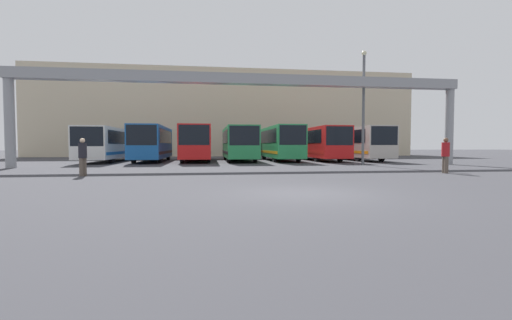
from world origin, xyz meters
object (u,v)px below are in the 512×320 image
pedestrian_near_right (83,156)px  lamp_post (363,103)px  bus_slot_3 (239,142)px  bus_slot_4 (280,141)px  pedestrian_far_center (445,154)px  bus_slot_2 (196,142)px  bus_slot_0 (108,143)px  bus_slot_1 (152,142)px  bus_slot_6 (355,142)px  bus_slot_5 (317,142)px

pedestrian_near_right → lamp_post: bearing=141.3°
bus_slot_3 → pedestrian_near_right: bus_slot_3 is taller
bus_slot_4 → pedestrian_far_center: bearing=-70.6°
bus_slot_2 → bus_slot_4: bearing=-1.8°
bus_slot_0 → bus_slot_2: (7.83, -0.01, 0.11)m
bus_slot_0 → pedestrian_far_center: (21.17, -15.90, -0.73)m
bus_slot_2 → pedestrian_far_center: size_ratio=5.79×
bus_slot_3 → bus_slot_4: (3.92, -0.03, 0.04)m
bus_slot_3 → bus_slot_4: bus_slot_4 is taller
pedestrian_near_right → bus_slot_1: bearing=-154.2°
bus_slot_1 → bus_slot_2: (3.92, 0.31, 0.02)m
bus_slot_6 → pedestrian_far_center: bus_slot_6 is taller
bus_slot_4 → lamp_post: size_ratio=1.21×
bus_slot_4 → pedestrian_near_right: 19.47m
bus_slot_2 → bus_slot_6: bearing=1.8°
bus_slot_1 → pedestrian_far_center: 23.26m
bus_slot_5 → lamp_post: 9.08m
bus_slot_1 → bus_slot_4: 11.75m
bus_slot_1 → lamp_post: size_ratio=1.20×
bus_slot_0 → bus_slot_2: 7.83m
bus_slot_1 → bus_slot_3: bearing=0.7°
pedestrian_near_right → pedestrian_far_center: pedestrian_far_center is taller
bus_slot_1 → bus_slot_4: size_ratio=0.99×
bus_slot_6 → pedestrian_far_center: 16.57m
bus_slot_1 → bus_slot_6: (19.58, 0.80, 0.03)m
bus_slot_6 → pedestrian_far_center: size_ratio=6.33×
bus_slot_1 → bus_slot_4: (11.75, 0.06, 0.03)m
bus_slot_1 → pedestrian_far_center: bearing=-42.1°
bus_slot_2 → pedestrian_near_right: size_ratio=5.97×
bus_slot_3 → pedestrian_near_right: size_ratio=5.72×
bus_slot_4 → bus_slot_3: bearing=179.6°
bus_slot_0 → bus_slot_6: bus_slot_6 is taller
bus_slot_1 → bus_slot_5: bus_slot_5 is taller
bus_slot_1 → bus_slot_3: size_ratio=0.98×
bus_slot_1 → bus_slot_0: bearing=175.3°
bus_slot_0 → bus_slot_6: (23.49, 0.48, 0.12)m
bus_slot_1 → bus_slot_6: bearing=2.4°
bus_slot_2 → pedestrian_far_center: bus_slot_2 is taller
bus_slot_1 → pedestrian_near_right: bus_slot_1 is taller
bus_slot_1 → lamp_post: bearing=-25.2°
bus_slot_5 → bus_slot_1: bearing=-176.7°
bus_slot_6 → bus_slot_1: bearing=-177.6°
bus_slot_3 → pedestrian_far_center: bearing=-59.0°
bus_slot_3 → lamp_post: size_ratio=1.22×
bus_slot_2 → bus_slot_3: 3.92m
bus_slot_5 → pedestrian_far_center: size_ratio=6.43×
pedestrian_far_center → bus_slot_3: bearing=33.9°
bus_slot_4 → bus_slot_5: size_ratio=0.86×
bus_slot_2 → pedestrian_near_right: (-4.81, -15.03, -0.86)m
bus_slot_4 → pedestrian_far_center: size_ratio=5.52×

